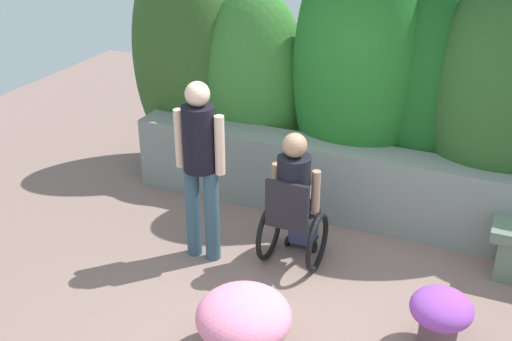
% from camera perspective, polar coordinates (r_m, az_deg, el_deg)
% --- Properties ---
extents(ground_plane, '(12.71, 12.71, 0.00)m').
position_cam_1_polar(ground_plane, '(5.37, 3.84, -13.32)').
color(ground_plane, '#82675F').
extents(stone_retaining_wall, '(5.01, 0.42, 0.81)m').
position_cam_1_polar(stone_retaining_wall, '(6.59, 9.21, -1.34)').
color(stone_retaining_wall, gray).
rests_on(stone_retaining_wall, ground).
extents(hedge_backdrop, '(6.07, 1.23, 2.99)m').
position_cam_1_polar(hedge_backdrop, '(6.70, 11.79, 7.67)').
color(hedge_backdrop, '#325824').
rests_on(hedge_backdrop, ground).
extents(person_in_wheelchair, '(0.53, 0.66, 1.33)m').
position_cam_1_polar(person_in_wheelchair, '(5.74, 3.56, -2.97)').
color(person_in_wheelchair, black).
rests_on(person_in_wheelchair, ground).
extents(person_standing_companion, '(0.49, 0.30, 1.75)m').
position_cam_1_polar(person_standing_companion, '(5.65, -5.09, 0.92)').
color(person_standing_companion, '#345363').
rests_on(person_standing_companion, ground).
extents(flower_pot_purple_near, '(0.48, 0.48, 0.50)m').
position_cam_1_polar(flower_pot_purple_near, '(5.13, 16.40, -12.44)').
color(flower_pot_purple_near, '#5A434B').
rests_on(flower_pot_purple_near, ground).
extents(flower_pot_terracotta_by_wall, '(0.73, 0.73, 0.55)m').
position_cam_1_polar(flower_pot_terracotta_by_wall, '(4.85, -1.12, -13.51)').
color(flower_pot_terracotta_by_wall, '#495343').
rests_on(flower_pot_terracotta_by_wall, ground).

